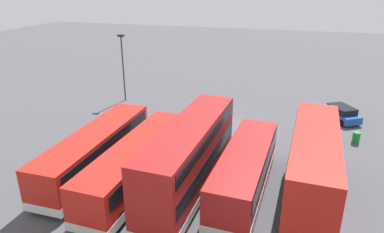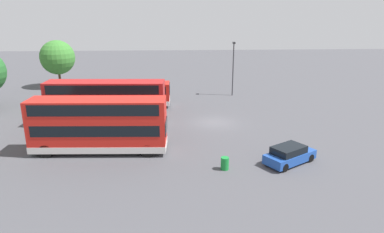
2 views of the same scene
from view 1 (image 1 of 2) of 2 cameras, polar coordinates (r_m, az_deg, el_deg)
ground_plane at (r=32.66m, az=5.25°, el=-1.46°), size 140.00×140.00×0.00m
bus_double_decker_near_end at (r=21.79m, az=19.12°, el=-7.80°), size 3.10×11.16×4.55m
bus_single_deck_second at (r=22.27m, az=8.67°, el=-8.54°), size 3.12×10.45×2.95m
bus_double_decker_third at (r=21.87m, az=-0.32°, el=-6.39°), size 3.20×12.01×4.55m
bus_single_deck_fourth at (r=23.12m, az=-8.89°, el=-7.35°), size 3.08×11.84×2.95m
bus_single_deck_fifth at (r=25.37m, az=-15.39°, el=-5.17°), size 2.69×11.83×2.95m
car_hatchback_silver at (r=36.50m, az=23.10°, el=0.53°), size 3.76×4.52×1.43m
lamp_post_tall at (r=38.92m, az=-11.26°, el=8.67°), size 0.70×0.30×7.31m
waste_bin_yellow at (r=31.98m, az=25.27°, el=-3.13°), size 0.60×0.60×0.95m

